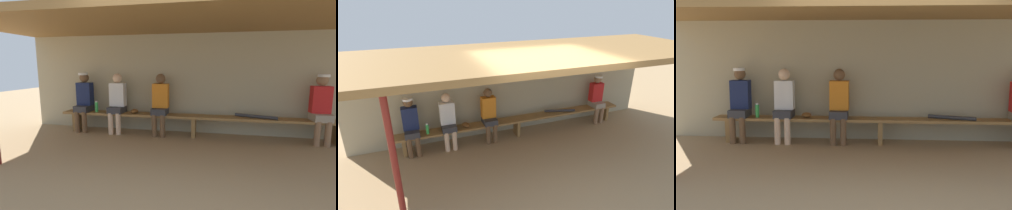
{
  "view_description": "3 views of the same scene",
  "coord_description": "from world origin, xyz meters",
  "views": [
    {
      "loc": [
        0.47,
        -3.52,
        1.5
      ],
      "look_at": [
        -0.52,
        1.32,
        0.71
      ],
      "focal_mm": 26.02,
      "sensor_mm": 36.0,
      "label": 1
    },
    {
      "loc": [
        -2.47,
        -4.25,
        3.39
      ],
      "look_at": [
        -0.43,
        1.21,
        1.02
      ],
      "focal_mm": 29.06,
      "sensor_mm": 36.0,
      "label": 2
    },
    {
      "loc": [
        -0.12,
        -5.45,
        1.75
      ],
      "look_at": [
        -0.63,
        1.31,
        0.73
      ],
      "focal_mm": 42.7,
      "sensor_mm": 36.0,
      "label": 3
    }
  ],
  "objects": [
    {
      "name": "back_wall",
      "position": [
        0.0,
        2.0,
        1.1
      ],
      "size": [
        8.0,
        0.2,
        2.2
      ],
      "primitive_type": "cube",
      "color": "tan",
      "rests_on": "ground"
    },
    {
      "name": "ground_plane",
      "position": [
        0.0,
        0.0,
        0.0
      ],
      "size": [
        24.0,
        24.0,
        0.0
      ],
      "primitive_type": "plane",
      "color": "#9E7F59"
    },
    {
      "name": "bench",
      "position": [
        0.0,
        1.55,
        0.39
      ],
      "size": [
        6.0,
        0.36,
        0.46
      ],
      "color": "olive",
      "rests_on": "ground"
    },
    {
      "name": "player_near_post",
      "position": [
        -1.73,
        1.55,
        0.73
      ],
      "size": [
        0.34,
        0.42,
        1.34
      ],
      "color": "#333338",
      "rests_on": "ground"
    },
    {
      "name": "dugout_roof",
      "position": [
        0.0,
        0.7,
        2.26
      ],
      "size": [
        8.0,
        2.8,
        0.12
      ],
      "primitive_type": "cube",
      "color": "olive",
      "rests_on": "back_wall"
    },
    {
      "name": "player_with_sunglasses",
      "position": [
        -0.74,
        1.55,
        0.73
      ],
      "size": [
        0.34,
        0.42,
        1.34
      ],
      "color": "#333338",
      "rests_on": "ground"
    },
    {
      "name": "player_in_white",
      "position": [
        -2.55,
        1.55,
        0.75
      ],
      "size": [
        0.34,
        0.42,
        1.34
      ],
      "color": "#333338",
      "rests_on": "ground"
    },
    {
      "name": "baseball_glove_tan",
      "position": [
        -1.33,
        1.56,
        0.51
      ],
      "size": [
        0.22,
        0.27,
        0.09
      ],
      "primitive_type": "ellipsoid",
      "rotation": [
        0.0,
        0.0,
        1.8
      ],
      "color": "brown",
      "rests_on": "bench"
    },
    {
      "name": "water_bottle_blue",
      "position": [
        -2.22,
        1.5,
        0.58
      ],
      "size": [
        0.07,
        0.07,
        0.25
      ],
      "color": "green",
      "rests_on": "bench"
    },
    {
      "name": "baseball_bat",
      "position": [
        1.25,
        1.55,
        0.49
      ],
      "size": [
        0.81,
        0.3,
        0.07
      ],
      "primitive_type": "cylinder",
      "rotation": [
        0.0,
        1.57,
        -0.3
      ],
      "color": "#333338",
      "rests_on": "bench"
    },
    {
      "name": "player_in_red",
      "position": [
        2.42,
        1.55,
        0.75
      ],
      "size": [
        0.34,
        0.42,
        1.34
      ],
      "color": "gray",
      "rests_on": "ground"
    }
  ]
}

